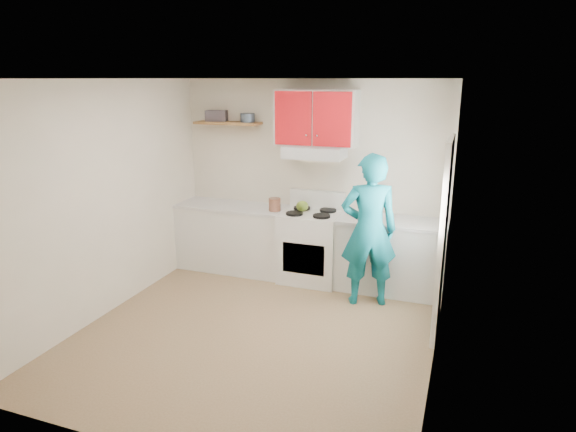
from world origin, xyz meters
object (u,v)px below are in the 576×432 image
at_px(tin, 248,118).
at_px(stove, 311,247).
at_px(crock, 275,205).
at_px(person, 369,230).
at_px(kettle, 302,206).

bearing_deg(tin, stove, -10.68).
distance_m(crock, person, 1.39).
height_order(stove, crock, crock).
bearing_deg(crock, person, -16.50).
height_order(stove, person, person).
height_order(tin, crock, tin).
relative_size(stove, tin, 4.76).
bearing_deg(kettle, tin, -169.33).
distance_m(kettle, person, 1.11).
height_order(kettle, person, person).
relative_size(crock, person, 0.10).
height_order(tin, kettle, tin).
bearing_deg(person, crock, -36.06).
height_order(stove, kettle, kettle).
bearing_deg(kettle, person, -7.36).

